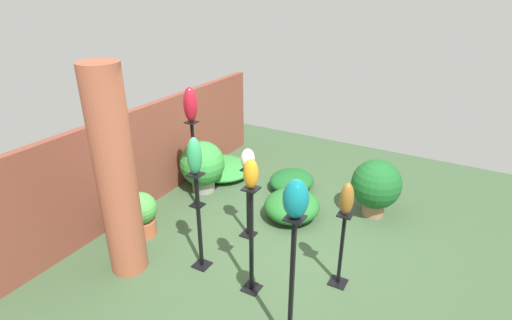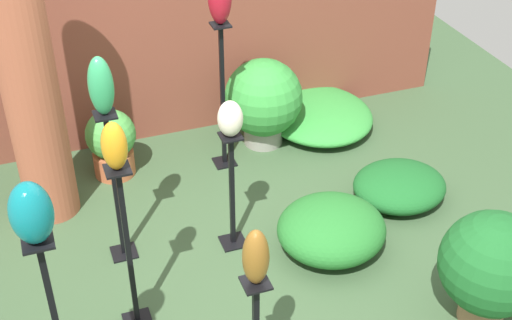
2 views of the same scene
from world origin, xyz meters
The scene contains 21 objects.
ground_plane centered at (0.00, 0.00, 0.00)m, with size 8.00×8.00×0.00m, color #385133.
brick_wall_back centered at (0.00, 2.21, 0.79)m, with size 5.60×0.12×1.59m, color brown.
brick_pillar centered at (-1.39, 1.29, 1.28)m, with size 0.44×0.44×2.56m, color #9E5138.
pedestal_ivory centered at (-0.07, 0.34, 0.47)m, with size 0.20×0.20×1.04m.
pedestal_amber centered at (-0.98, -0.25, 0.62)m, with size 0.20×0.20×1.34m.
pedestal_jade centered at (-0.93, 0.51, 0.60)m, with size 0.20×0.20×1.30m.
pedestal_ruby centered at (0.22, 1.46, 0.65)m, with size 0.20×0.20×1.42m.
pedestal_bronze centered at (-0.39, -1.09, 0.44)m, with size 0.20×0.20×0.96m.
pedestal_teal centered at (-1.50, -0.97, 0.70)m, with size 0.20×0.20×1.51m.
art_vase_ivory centered at (-0.07, 0.34, 1.18)m, with size 0.19×0.18×0.28m, color beige.
art_vase_amber centered at (-0.98, -0.25, 1.51)m, with size 0.16×0.16×0.33m, color orange.
art_vase_jade centered at (-0.93, 0.51, 1.52)m, with size 0.18×0.16×0.44m, color #2D9356.
art_vase_ruby centered at (0.22, 1.46, 1.67)m, with size 0.20×0.20×0.52m, color maroon.
art_vase_bronze centered at (-0.39, -1.09, 1.15)m, with size 0.16×0.15×0.38m, color brown.
art_vase_teal centered at (-1.50, -0.97, 1.68)m, with size 0.22×0.22×0.35m, color #0F727A.
potted_plant_walkway_edge centered at (0.69, 1.68, 0.48)m, with size 0.75×0.75×0.88m.
potted_plant_mid_right centered at (-0.79, 1.65, 0.35)m, with size 0.46×0.46×0.65m.
potted_plant_front_left centered at (1.35, -1.05, 0.50)m, with size 0.74×0.74×0.90m.
foliage_bed_east centered at (0.65, 0.00, 0.21)m, with size 0.88×0.83×0.41m, color #236B28.
foliage_bed_west centered at (1.33, 1.79, 0.13)m, with size 1.09×1.21×0.26m, color #338C38.
foliage_bed_center centered at (1.48, 0.39, 0.15)m, with size 0.83×0.74×0.30m, color #195923.
Camera 1 is at (-4.12, -2.08, 3.31)m, focal length 28.00 mm.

